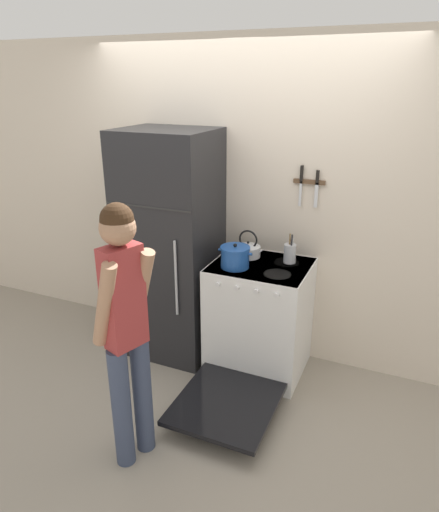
{
  "coord_description": "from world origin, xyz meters",
  "views": [
    {
      "loc": [
        1.29,
        -3.37,
        2.22
      ],
      "look_at": [
        0.02,
        -0.46,
        0.99
      ],
      "focal_mm": 32.0,
      "sensor_mm": 36.0,
      "label": 1
    }
  ],
  "objects": [
    {
      "name": "utensil_jar",
      "position": [
        0.48,
        -0.18,
        0.99
      ],
      "size": [
        0.09,
        0.09,
        0.23
      ],
      "color": "#B7BABF",
      "rests_on": "stove_range"
    },
    {
      "name": "person",
      "position": [
        -0.09,
        -1.52,
        0.93
      ],
      "size": [
        0.33,
        0.39,
        1.64
      ],
      "rotation": [
        0.0,
        0.0,
        1.25
      ],
      "color": "#38425B",
      "rests_on": "ground_plane"
    },
    {
      "name": "dutch_oven_pot",
      "position": [
        0.13,
        -0.43,
        0.99
      ],
      "size": [
        0.26,
        0.22,
        0.19
      ],
      "color": "#1E4C9E",
      "rests_on": "stove_range"
    },
    {
      "name": "ground_plane",
      "position": [
        0.0,
        0.0,
        0.0
      ],
      "size": [
        14.0,
        14.0,
        0.0
      ],
      "primitive_type": "plane",
      "color": "gray"
    },
    {
      "name": "wall_back",
      "position": [
        0.0,
        0.03,
        1.27
      ],
      "size": [
        10.0,
        0.06,
        2.55
      ],
      "color": "beige",
      "rests_on": "ground_plane"
    },
    {
      "name": "refrigerator",
      "position": [
        -0.48,
        -0.31,
        0.94
      ],
      "size": [
        0.73,
        0.65,
        1.88
      ],
      "color": "black",
      "rests_on": "ground_plane"
    },
    {
      "name": "stove_range",
      "position": [
        0.3,
        -0.35,
        0.45
      ],
      "size": [
        0.73,
        1.35,
        0.91
      ],
      "color": "white",
      "rests_on": "ground_plane"
    },
    {
      "name": "wall_knife_strip",
      "position": [
        0.56,
        -0.02,
        1.51
      ],
      "size": [
        0.24,
        0.03,
        0.31
      ],
      "color": "brown"
    },
    {
      "name": "tea_kettle",
      "position": [
        0.15,
        -0.19,
        0.97
      ],
      "size": [
        0.25,
        0.2,
        0.22
      ],
      "color": "silver",
      "rests_on": "stove_range"
    }
  ]
}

